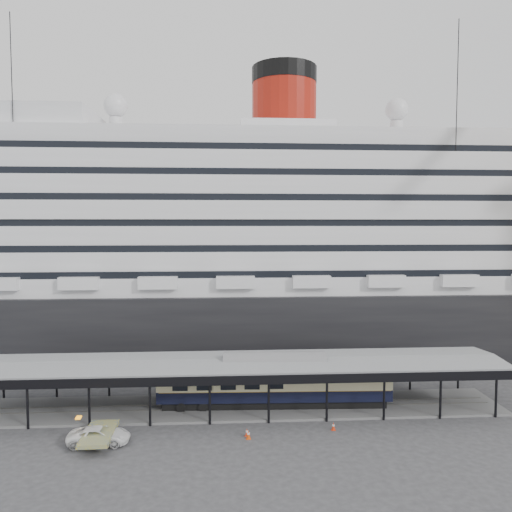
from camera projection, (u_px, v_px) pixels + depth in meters
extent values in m
plane|color=#343437|center=(240.00, 427.00, 48.04)|extent=(200.00, 200.00, 0.00)
cube|color=black|center=(234.00, 315.00, 79.59)|extent=(130.00, 30.00, 10.00)
cylinder|color=#98170C|center=(284.00, 110.00, 78.01)|extent=(10.00, 10.00, 9.00)
cylinder|color=black|center=(284.00, 76.00, 77.68)|extent=(10.10, 10.10, 2.50)
sphere|color=silver|center=(116.00, 106.00, 76.37)|extent=(3.60, 3.60, 3.60)
sphere|color=silver|center=(397.00, 110.00, 79.12)|extent=(3.60, 3.60, 3.60)
cube|color=slate|center=(238.00, 407.00, 53.01)|extent=(56.00, 8.00, 0.24)
cube|color=slate|center=(238.00, 408.00, 52.28)|extent=(54.00, 0.08, 0.10)
cube|color=slate|center=(238.00, 403.00, 53.72)|extent=(54.00, 0.08, 0.10)
cube|color=black|center=(239.00, 380.00, 48.25)|extent=(56.00, 0.18, 0.90)
cube|color=black|center=(237.00, 356.00, 57.22)|extent=(56.00, 0.18, 0.90)
cube|color=slate|center=(238.00, 360.00, 52.69)|extent=(56.00, 9.00, 0.24)
cylinder|color=black|center=(15.00, 194.00, 66.37)|extent=(0.12, 0.12, 47.21)
cylinder|color=black|center=(455.00, 195.00, 68.58)|extent=(0.12, 0.12, 47.21)
imported|color=white|center=(99.00, 436.00, 44.35)|extent=(5.47, 2.61, 1.51)
cube|color=black|center=(274.00, 402.00, 53.22)|extent=(23.55, 3.42, 0.78)
cube|color=black|center=(274.00, 392.00, 53.15)|extent=(24.68, 3.90, 1.23)
cube|color=beige|center=(274.00, 380.00, 53.07)|extent=(24.68, 3.94, 1.45)
cube|color=black|center=(274.00, 371.00, 53.01)|extent=(24.68, 3.90, 0.45)
cube|color=#F5350D|center=(247.00, 436.00, 46.07)|extent=(0.46, 0.46, 0.03)
cone|color=#F5350D|center=(247.00, 432.00, 46.05)|extent=(0.39, 0.39, 0.70)
cylinder|color=white|center=(247.00, 431.00, 46.05)|extent=(0.22, 0.22, 0.14)
cube|color=#DE480C|center=(248.00, 439.00, 45.47)|extent=(0.42, 0.42, 0.03)
cone|color=#DE480C|center=(248.00, 434.00, 45.44)|extent=(0.35, 0.35, 0.79)
cylinder|color=white|center=(248.00, 434.00, 45.43)|extent=(0.25, 0.25, 0.15)
cube|color=red|center=(333.00, 430.00, 47.40)|extent=(0.41, 0.41, 0.03)
cone|color=red|center=(333.00, 426.00, 47.37)|extent=(0.35, 0.35, 0.74)
cylinder|color=white|center=(333.00, 425.00, 47.37)|extent=(0.24, 0.24, 0.14)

